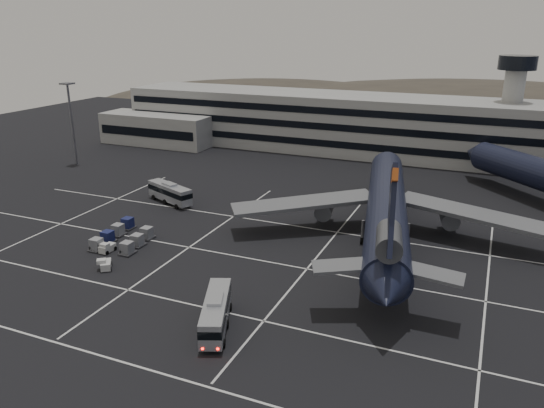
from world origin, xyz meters
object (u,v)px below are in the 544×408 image
Objects in this scene: tug_a at (107,248)px; uld_cluster at (123,236)px; trijet_main at (387,208)px; bus_far at (170,192)px; bus_near at (216,311)px.

uld_cluster is (-0.24, 3.92, 0.21)m from tug_a.
trijet_main reaches higher than bus_far.
bus_far is at bearing 101.58° from uld_cluster.
bus_far is 22.26m from tug_a.
trijet_main is 38.77m from uld_cluster.
trijet_main is 40.27m from tug_a.
trijet_main reaches higher than bus_near.
trijet_main reaches higher than tug_a.
bus_near is 26.20m from tug_a.
bus_near reaches higher than tug_a.
tug_a is at bearing -86.49° from uld_cluster.
uld_cluster reaches higher than tug_a.
trijet_main is at bearing 30.01° from tug_a.
uld_cluster is at bearing 125.51° from bus_near.
uld_cluster is (3.68, -17.95, -1.15)m from bus_far.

